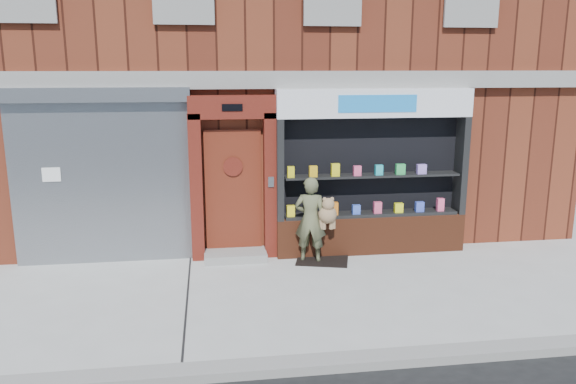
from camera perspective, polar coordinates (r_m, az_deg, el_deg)
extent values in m
plane|color=#9E9E99|center=(8.63, 0.29, -10.40)|extent=(80.00, 80.00, 0.00)
cube|color=gray|center=(6.70, 3.09, -17.06)|extent=(60.00, 0.30, 0.12)
cube|color=#521F12|center=(13.92, -3.43, 15.20)|extent=(12.00, 8.00, 8.00)
cube|color=gray|center=(9.85, -1.35, 11.32)|extent=(12.00, 0.16, 0.30)
cube|color=gray|center=(10.16, -18.36, 0.77)|extent=(3.00, 0.10, 2.80)
cube|color=slate|center=(9.92, -19.04, 9.32)|extent=(3.10, 0.30, 0.24)
cube|color=white|center=(10.24, -22.91, 1.64)|extent=(0.30, 0.01, 0.24)
cube|color=#50150D|center=(9.94, -9.30, 0.41)|extent=(0.22, 0.28, 2.60)
cube|color=#50150D|center=(9.99, -1.83, 0.64)|extent=(0.22, 0.28, 2.60)
cube|color=#50150D|center=(9.75, -5.73, 8.60)|extent=(1.50, 0.28, 0.40)
cube|color=black|center=(9.60, -5.69, 8.54)|extent=(0.35, 0.01, 0.12)
cube|color=#5B1E10|center=(10.07, -5.57, 0.10)|extent=(1.00, 0.06, 2.20)
cylinder|color=black|center=(9.94, -5.61, 2.58)|extent=(0.28, 0.02, 0.28)
cylinder|color=#50150D|center=(9.93, -5.61, 2.57)|extent=(0.34, 0.02, 0.34)
cube|color=gray|center=(10.12, -5.36, -6.46)|extent=(1.10, 0.55, 0.15)
cube|color=slate|center=(9.82, -1.73, 1.03)|extent=(0.10, 0.02, 0.18)
cube|color=maroon|center=(10.53, 8.33, -4.20)|extent=(3.50, 0.40, 0.70)
cube|color=black|center=(9.89, -0.88, 2.29)|extent=(0.12, 0.40, 1.80)
cube|color=black|center=(10.84, 17.16, 2.65)|extent=(0.12, 0.40, 1.80)
cube|color=black|center=(10.41, 8.27, 2.69)|extent=(3.30, 0.03, 1.80)
cube|color=black|center=(10.43, 8.40, -2.20)|extent=(3.20, 0.36, 0.06)
cube|color=black|center=(10.27, 8.53, 1.68)|extent=(3.20, 0.36, 0.04)
cube|color=white|center=(10.10, 8.77, 8.94)|extent=(3.50, 0.40, 0.50)
cube|color=#1975C2|center=(9.91, 9.11, 8.86)|extent=(1.40, 0.01, 0.30)
cube|color=yellow|center=(10.00, 0.27, -1.94)|extent=(0.14, 0.09, 0.20)
cube|color=#CC4124|center=(10.06, 2.53, -1.75)|extent=(0.15, 0.09, 0.24)
cube|color=orange|center=(10.14, 4.75, -1.68)|extent=(0.12, 0.09, 0.23)
cube|color=blue|center=(10.24, 6.93, -1.77)|extent=(0.14, 0.09, 0.17)
cube|color=#DA486F|center=(10.35, 9.08, -1.57)|extent=(0.14, 0.09, 0.21)
cube|color=yellow|center=(10.47, 11.17, -1.58)|extent=(0.16, 0.09, 0.17)
cube|color=blue|center=(10.61, 13.21, -1.46)|extent=(0.15, 0.09, 0.19)
cube|color=#FB5383|center=(10.75, 15.21, -1.24)|extent=(0.13, 0.09, 0.24)
cube|color=yellow|center=(9.85, 0.28, 2.05)|extent=(0.12, 0.09, 0.19)
cube|color=gold|center=(9.91, 2.57, 2.11)|extent=(0.14, 0.09, 0.19)
cube|color=yellow|center=(9.99, 4.83, 2.26)|extent=(0.15, 0.09, 0.23)
cube|color=#E54C7A|center=(10.09, 7.04, 2.16)|extent=(0.13, 0.09, 0.18)
cube|color=teal|center=(10.20, 9.21, 2.22)|extent=(0.14, 0.09, 0.18)
cube|color=green|center=(10.32, 11.34, 2.29)|extent=(0.17, 0.09, 0.19)
cube|color=#9E7ADB|center=(10.46, 13.40, 2.28)|extent=(0.17, 0.09, 0.17)
imported|color=brown|center=(9.82, 2.28, -2.81)|extent=(0.64, 0.51, 1.52)
sphere|color=olive|center=(9.81, 4.03, -2.28)|extent=(0.33, 0.33, 0.33)
sphere|color=olive|center=(9.71, 4.11, -1.24)|extent=(0.22, 0.22, 0.22)
sphere|color=olive|center=(9.67, 3.75, -0.76)|extent=(0.08, 0.08, 0.08)
sphere|color=olive|center=(9.70, 4.50, -0.73)|extent=(0.08, 0.08, 0.08)
cylinder|color=olive|center=(9.83, 3.40, -3.22)|extent=(0.08, 0.08, 0.20)
cylinder|color=olive|center=(9.87, 4.63, -3.16)|extent=(0.08, 0.08, 0.20)
cylinder|color=olive|center=(9.82, 3.67, -3.24)|extent=(0.08, 0.08, 0.20)
cylinder|color=olive|center=(9.84, 4.41, -3.21)|extent=(0.08, 0.08, 0.20)
cube|color=black|center=(10.05, 3.50, -6.95)|extent=(1.04, 0.85, 0.02)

